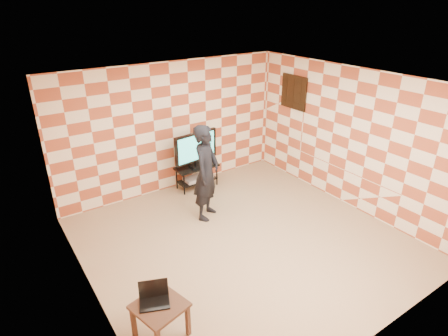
{
  "coord_description": "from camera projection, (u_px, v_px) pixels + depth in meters",
  "views": [
    {
      "loc": [
        -3.28,
        -4.22,
        3.83
      ],
      "look_at": [
        0.0,
        0.6,
        1.15
      ],
      "focal_mm": 30.0,
      "sensor_mm": 36.0,
      "label": 1
    }
  ],
  "objects": [
    {
      "name": "floor",
      "position": [
        244.0,
        240.0,
        6.45
      ],
      "size": [
        5.0,
        5.0,
        0.0
      ],
      "primitive_type": "plane",
      "color": "#9D8060",
      "rests_on": "ground"
    },
    {
      "name": "wall_back",
      "position": [
        173.0,
        128.0,
        7.76
      ],
      "size": [
        5.0,
        0.02,
        2.7
      ],
      "primitive_type": "cube",
      "color": "#F9E7C3",
      "rests_on": "ground"
    },
    {
      "name": "wall_front",
      "position": [
        387.0,
        251.0,
        4.01
      ],
      "size": [
        5.0,
        0.02,
        2.7
      ],
      "primitive_type": "cube",
      "color": "#F9E7C3",
      "rests_on": "ground"
    },
    {
      "name": "wall_left",
      "position": [
        84.0,
        218.0,
        4.61
      ],
      "size": [
        0.02,
        5.0,
        2.7
      ],
      "primitive_type": "cube",
      "color": "#F9E7C3",
      "rests_on": "ground"
    },
    {
      "name": "wall_right",
      "position": [
        349.0,
        139.0,
        7.16
      ],
      "size": [
        0.02,
        5.0,
        2.7
      ],
      "primitive_type": "cube",
      "color": "#F9E7C3",
      "rests_on": "ground"
    },
    {
      "name": "ceiling",
      "position": [
        248.0,
        84.0,
        5.32
      ],
      "size": [
        5.0,
        5.0,
        0.02
      ],
      "primitive_type": "cube",
      "color": "white",
      "rests_on": "wall_back"
    },
    {
      "name": "wall_art",
      "position": [
        294.0,
        92.0,
        8.06
      ],
      "size": [
        0.04,
        0.72,
        0.72
      ],
      "color": "black",
      "rests_on": "wall_right"
    },
    {
      "name": "tv_stand",
      "position": [
        197.0,
        172.0,
        8.13
      ],
      "size": [
        0.93,
        0.42,
        0.5
      ],
      "color": "black",
      "rests_on": "floor"
    },
    {
      "name": "tv",
      "position": [
        196.0,
        148.0,
        7.89
      ],
      "size": [
        1.04,
        0.23,
        0.76
      ],
      "color": "black",
      "rests_on": "tv_stand"
    },
    {
      "name": "dvd_player",
      "position": [
        194.0,
        179.0,
        8.15
      ],
      "size": [
        0.43,
        0.31,
        0.07
      ],
      "primitive_type": "cube",
      "rotation": [
        0.0,
        0.0,
        0.03
      ],
      "color": "silver",
      "rests_on": "tv_stand"
    },
    {
      "name": "game_console",
      "position": [
        208.0,
        176.0,
        8.29
      ],
      "size": [
        0.22,
        0.16,
        0.05
      ],
      "primitive_type": "cube",
      "rotation": [
        0.0,
        0.0,
        -0.01
      ],
      "color": "silver",
      "rests_on": "tv_stand"
    },
    {
      "name": "side_table",
      "position": [
        160.0,
        310.0,
        4.48
      ],
      "size": [
        0.67,
        0.67,
        0.5
      ],
      "color": "#3C2817",
      "rests_on": "floor"
    },
    {
      "name": "laptop",
      "position": [
        154.0,
        298.0,
        4.47
      ],
      "size": [
        0.43,
        0.39,
        0.24
      ],
      "color": "black",
      "rests_on": "side_table"
    },
    {
      "name": "person",
      "position": [
        206.0,
        173.0,
        6.81
      ],
      "size": [
        0.79,
        0.75,
        1.82
      ],
      "primitive_type": "imported",
      "rotation": [
        0.0,
        0.0,
        0.66
      ],
      "color": "black",
      "rests_on": "floor"
    }
  ]
}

